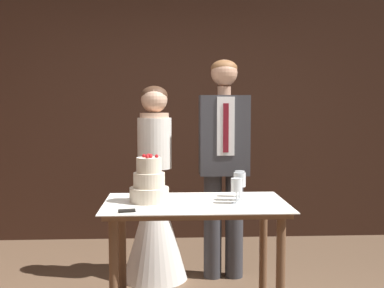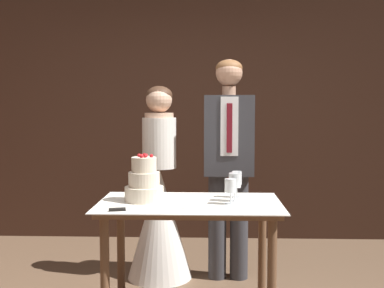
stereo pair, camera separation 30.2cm
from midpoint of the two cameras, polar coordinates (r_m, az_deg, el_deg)
wall_back at (r=5.23m, az=1.20°, el=4.38°), size 5.57×0.12×2.85m
cake_table at (r=3.16m, az=2.49°, el=-9.06°), size 1.18×0.71×0.82m
tiered_cake at (r=3.16m, az=-2.97°, el=-4.67°), size 0.26×0.26×0.31m
cake_knife at (r=2.90m, az=-4.10°, el=-7.75°), size 0.45×0.13×0.02m
wine_glass_near at (r=3.08m, az=7.39°, el=-5.02°), size 0.07×0.07×0.16m
wine_glass_middle at (r=3.17m, az=7.84°, el=-4.47°), size 0.08×0.08×0.19m
wine_glass_far at (r=3.31m, az=7.96°, el=-4.13°), size 0.07×0.07×0.18m
bride at (r=4.05m, az=-1.72°, el=-7.53°), size 0.54×0.54×1.61m
groom at (r=3.98m, az=6.53°, el=-1.42°), size 0.40×0.25×1.82m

